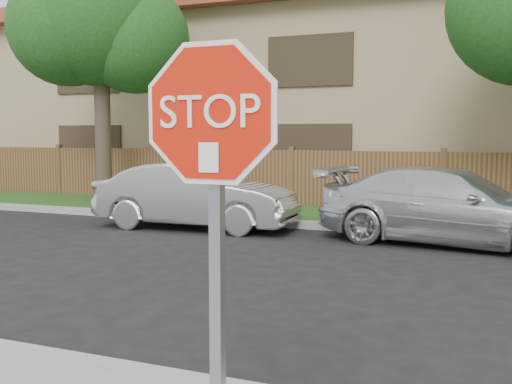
% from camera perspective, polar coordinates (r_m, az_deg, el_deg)
% --- Properties ---
extents(far_curb, '(70.00, 0.30, 0.15)m').
position_cam_1_polar(far_curb, '(12.58, 15.98, -3.68)').
color(far_curb, gray).
rests_on(far_curb, ground).
extents(grass_strip, '(70.00, 3.00, 0.12)m').
position_cam_1_polar(grass_strip, '(14.21, 16.72, -2.73)').
color(grass_strip, '#1E4714').
rests_on(grass_strip, ground).
extents(fence, '(70.00, 0.12, 1.60)m').
position_cam_1_polar(fence, '(15.71, 17.38, 0.74)').
color(fence, '#4C2D1A').
rests_on(fence, ground).
extents(apartment_building, '(35.20, 9.20, 7.20)m').
position_cam_1_polar(apartment_building, '(21.30, 18.93, 9.24)').
color(apartment_building, tan).
rests_on(apartment_building, ground).
extents(tree_left, '(4.80, 3.90, 7.78)m').
position_cam_1_polar(tree_left, '(17.50, -14.84, 15.82)').
color(tree_left, '#382B21').
rests_on(tree_left, ground).
extents(stop_sign, '(1.01, 0.13, 2.55)m').
position_cam_1_polar(stop_sign, '(3.05, -4.15, 1.45)').
color(stop_sign, gray).
rests_on(stop_sign, sidewalk_near).
extents(sedan_left, '(4.42, 1.75, 1.43)m').
position_cam_1_polar(sedan_left, '(13.02, -5.72, -0.35)').
color(sedan_left, '#ADAEB2').
rests_on(sedan_left, ground).
extents(sedan_right, '(5.11, 2.60, 1.42)m').
position_cam_1_polar(sedan_right, '(11.67, 18.08, -1.30)').
color(sedan_right, silver).
rests_on(sedan_right, ground).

